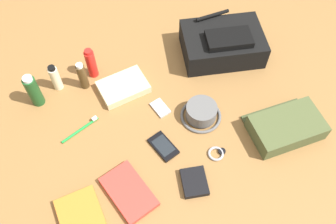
% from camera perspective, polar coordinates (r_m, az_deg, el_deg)
% --- Properties ---
extents(ground_plane, '(2.64, 2.02, 0.02)m').
position_cam_1_polar(ground_plane, '(1.51, 0.00, -1.06)').
color(ground_plane, brown).
rests_on(ground_plane, ground).
extents(backpack, '(0.40, 0.32, 0.15)m').
position_cam_1_polar(backpack, '(1.69, 8.50, 10.51)').
color(backpack, black).
rests_on(backpack, ground_plane).
extents(toiletry_pouch, '(0.28, 0.21, 0.07)m').
position_cam_1_polar(toiletry_pouch, '(1.51, 17.86, -2.18)').
color(toiletry_pouch, '#47512D').
rests_on(toiletry_pouch, ground_plane).
extents(bucket_hat, '(0.17, 0.17, 0.07)m').
position_cam_1_polar(bucket_hat, '(1.49, 5.19, -0.10)').
color(bucket_hat, '#595959').
rests_on(bucket_hat, ground_plane).
extents(shampoo_bottle, '(0.05, 0.05, 0.16)m').
position_cam_1_polar(shampoo_bottle, '(1.58, -20.20, 3.12)').
color(shampoo_bottle, '#19471E').
rests_on(shampoo_bottle, ground_plane).
extents(lotion_bottle, '(0.04, 0.04, 0.13)m').
position_cam_1_polar(lotion_bottle, '(1.61, -17.12, 5.12)').
color(lotion_bottle, beige).
rests_on(lotion_bottle, ground_plane).
extents(cologne_bottle, '(0.04, 0.04, 0.14)m').
position_cam_1_polar(cologne_bottle, '(1.58, -13.17, 5.48)').
color(cologne_bottle, '#473319').
rests_on(cologne_bottle, ground_plane).
extents(sunscreen_spray, '(0.04, 0.04, 0.15)m').
position_cam_1_polar(sunscreen_spray, '(1.61, -11.87, 7.44)').
color(sunscreen_spray, red).
rests_on(sunscreen_spray, ground_plane).
extents(paperback_novel, '(0.15, 0.20, 0.03)m').
position_cam_1_polar(paperback_novel, '(1.35, -13.28, -15.80)').
color(paperback_novel, orange).
rests_on(paperback_novel, ground_plane).
extents(travel_guidebook, '(0.18, 0.23, 0.02)m').
position_cam_1_polar(travel_guidebook, '(1.36, -6.12, -12.28)').
color(travel_guidebook, red).
rests_on(travel_guidebook, ground_plane).
extents(cell_phone, '(0.10, 0.13, 0.01)m').
position_cam_1_polar(cell_phone, '(1.43, -0.73, -5.36)').
color(cell_phone, black).
rests_on(cell_phone, ground_plane).
extents(media_player, '(0.07, 0.09, 0.01)m').
position_cam_1_polar(media_player, '(1.52, -1.21, 0.62)').
color(media_player, '#B7B7BC').
rests_on(media_player, ground_plane).
extents(wristwatch, '(0.07, 0.06, 0.01)m').
position_cam_1_polar(wristwatch, '(1.43, 7.60, -6.39)').
color(wristwatch, '#99999E').
rests_on(wristwatch, ground_plane).
extents(toothbrush, '(0.17, 0.07, 0.02)m').
position_cam_1_polar(toothbrush, '(1.51, -13.20, -2.48)').
color(toothbrush, '#198C33').
rests_on(toothbrush, ground_plane).
extents(wallet, '(0.11, 0.13, 0.02)m').
position_cam_1_polar(wallet, '(1.36, 4.12, -10.83)').
color(wallet, black).
rests_on(wallet, ground_plane).
extents(folded_towel, '(0.21, 0.16, 0.04)m').
position_cam_1_polar(folded_towel, '(1.58, -6.97, 3.89)').
color(folded_towel, beige).
rests_on(folded_towel, ground_plane).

